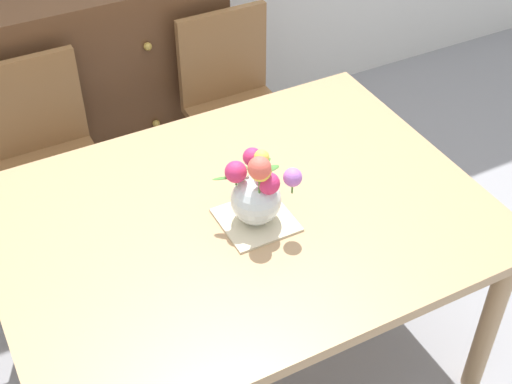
# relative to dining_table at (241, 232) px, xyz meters

# --- Properties ---
(ground_plane) EXTENTS (12.00, 12.00, 0.00)m
(ground_plane) POSITION_rel_dining_table_xyz_m (0.00, 0.00, -0.66)
(ground_plane) COLOR #939399
(dining_table) EXTENTS (1.56, 1.16, 0.74)m
(dining_table) POSITION_rel_dining_table_xyz_m (0.00, 0.00, 0.00)
(dining_table) COLOR tan
(dining_table) RESTS_ON ground_plane
(chair_left) EXTENTS (0.42, 0.42, 0.90)m
(chair_left) POSITION_rel_dining_table_xyz_m (-0.43, 0.92, -0.15)
(chair_left) COLOR olive
(chair_left) RESTS_ON ground_plane
(chair_right) EXTENTS (0.42, 0.42, 0.90)m
(chair_right) POSITION_rel_dining_table_xyz_m (0.43, 0.92, -0.15)
(chair_right) COLOR olive
(chair_right) RESTS_ON ground_plane
(dresser) EXTENTS (1.40, 0.47, 1.00)m
(dresser) POSITION_rel_dining_table_xyz_m (-0.19, 1.33, -0.16)
(dresser) COLOR brown
(dresser) RESTS_ON ground_plane
(placemat) EXTENTS (0.22, 0.22, 0.01)m
(placemat) POSITION_rel_dining_table_xyz_m (0.03, -0.05, 0.08)
(placemat) COLOR beige
(placemat) RESTS_ON dining_table
(flower_vase) EXTENTS (0.23, 0.22, 0.28)m
(flower_vase) POSITION_rel_dining_table_xyz_m (0.03, -0.05, 0.21)
(flower_vase) COLOR silver
(flower_vase) RESTS_ON placemat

